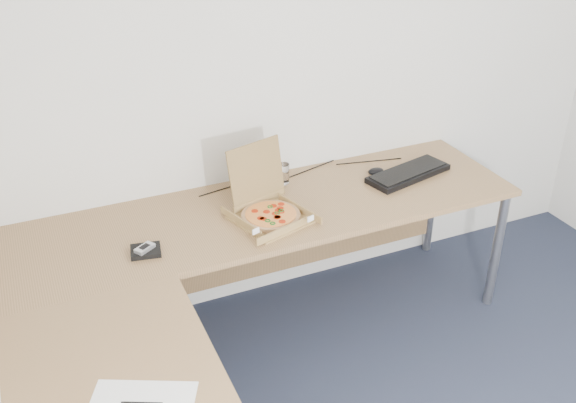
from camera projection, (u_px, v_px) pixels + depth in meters
name	position (u px, v px, depth m)	size (l,w,h in m)	color
desk	(236.00, 277.00, 2.73)	(2.50, 2.20, 0.73)	#997246
pizza_box	(269.00, 211.00, 3.07)	(0.31, 0.36, 0.31)	#A47F47
drinking_glass	(283.00, 174.00, 3.37)	(0.06, 0.06, 0.11)	white
keyboard	(408.00, 174.00, 3.46)	(0.47, 0.17, 0.03)	black
mouse	(376.00, 171.00, 3.48)	(0.09, 0.06, 0.03)	black
wallet	(146.00, 251.00, 2.83)	(0.13, 0.11, 0.02)	black
phone	(145.00, 248.00, 2.81)	(0.09, 0.05, 0.02)	#B2B5BA
cable_bundle	(298.00, 174.00, 3.49)	(0.56, 0.04, 0.01)	black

